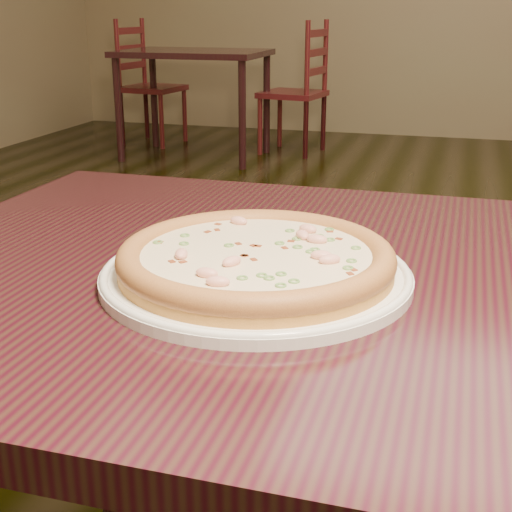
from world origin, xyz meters
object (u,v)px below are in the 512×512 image
(plate, at_px, (256,274))
(chair_b, at_px, (300,93))
(chair_a, at_px, (146,87))
(hero_table, at_px, (365,355))
(bg_table_left, at_px, (194,64))
(pizza, at_px, (256,259))

(plate, xyz_separation_m, chair_b, (-0.98, 4.45, -0.32))
(plate, distance_m, chair_a, 5.06)
(plate, bearing_deg, hero_table, 22.62)
(hero_table, relative_size, bg_table_left, 1.20)
(pizza, xyz_separation_m, chair_b, (-0.98, 4.45, -0.34))
(chair_a, bearing_deg, bg_table_left, -36.75)
(hero_table, distance_m, chair_a, 5.06)
(chair_b, bearing_deg, hero_table, -76.00)
(bg_table_left, height_order, chair_b, chair_b)
(chair_a, bearing_deg, pizza, -63.76)
(plate, distance_m, pizza, 0.02)
(hero_table, relative_size, chair_b, 1.26)
(hero_table, height_order, chair_b, chair_b)
(pizza, distance_m, chair_b, 4.57)
(hero_table, height_order, plate, plate)
(plate, bearing_deg, pizza, 8.87)
(plate, xyz_separation_m, pizza, (0.00, 0.00, 0.02))
(hero_table, bearing_deg, chair_b, 104.00)
(chair_b, bearing_deg, plate, -77.62)
(hero_table, bearing_deg, bg_table_left, 113.75)
(plate, bearing_deg, bg_table_left, 112.07)
(bg_table_left, distance_m, chair_a, 0.74)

